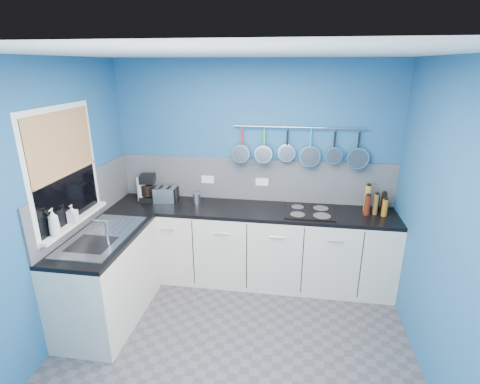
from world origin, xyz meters
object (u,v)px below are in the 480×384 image
(soap_bottle_b, at_px, (72,214))
(paper_towel, at_px, (142,189))
(canister, at_px, (197,199))
(hob, at_px, (309,212))
(coffee_maker, at_px, (148,188))
(toaster, at_px, (166,195))
(soap_bottle_a, at_px, (54,222))

(soap_bottle_b, height_order, paper_towel, soap_bottle_b)
(canister, bearing_deg, hob, -3.21)
(coffee_maker, bearing_deg, toaster, -10.00)
(soap_bottle_b, relative_size, paper_towel, 0.61)
(toaster, height_order, canister, toaster)
(paper_towel, height_order, toaster, paper_towel)
(soap_bottle_a, distance_m, hob, 2.51)
(soap_bottle_a, relative_size, hob, 0.45)
(coffee_maker, bearing_deg, paper_towel, 167.51)
(soap_bottle_a, height_order, coffee_maker, soap_bottle_a)
(paper_towel, xyz_separation_m, toaster, (0.28, -0.00, -0.05))
(canister, height_order, hob, canister)
(soap_bottle_b, xyz_separation_m, paper_towel, (0.23, 1.03, -0.10))
(coffee_maker, bearing_deg, canister, -11.43)
(soap_bottle_b, bearing_deg, paper_towel, 77.11)
(paper_towel, xyz_separation_m, coffee_maker, (0.07, -0.00, 0.02))
(toaster, bearing_deg, soap_bottle_b, -126.83)
(hob, bearing_deg, paper_towel, 177.53)
(soap_bottle_a, distance_m, toaster, 1.40)
(soap_bottle_b, distance_m, paper_towel, 1.06)
(soap_bottle_b, bearing_deg, coffee_maker, 73.57)
(paper_towel, height_order, canister, paper_towel)
(soap_bottle_b, xyz_separation_m, coffee_maker, (0.30, 1.02, -0.08))
(soap_bottle_a, xyz_separation_m, paper_towel, (0.23, 1.29, -0.13))
(soap_bottle_b, xyz_separation_m, hob, (2.18, 0.94, -0.23))
(toaster, bearing_deg, coffee_maker, 170.40)
(soap_bottle_a, height_order, hob, soap_bottle_a)
(paper_towel, bearing_deg, soap_bottle_b, -102.89)
(hob, bearing_deg, soap_bottle_a, -151.06)
(paper_towel, bearing_deg, toaster, -0.07)
(soap_bottle_a, xyz_separation_m, soap_bottle_b, (0.00, 0.26, -0.03))
(paper_towel, bearing_deg, coffee_maker, -1.97)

